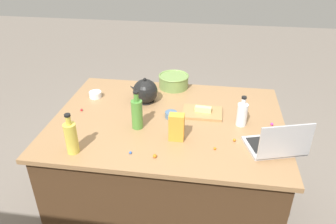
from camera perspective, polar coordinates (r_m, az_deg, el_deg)
name	(u,v)px	position (r m, az deg, el deg)	size (l,w,h in m)	color
ground_plane	(168,214)	(2.74, 0.00, -17.53)	(12.00, 12.00, 0.00)	slate
island_counter	(168,171)	(2.43, 0.00, -10.27)	(1.52, 1.13, 0.90)	#4C331E
laptop	(277,144)	(1.94, 18.64, -5.39)	(0.36, 0.31, 0.22)	#B7B7BC
mixing_bowl_large	(174,81)	(2.58, 1.00, 5.48)	(0.24, 0.24, 0.10)	#72934C
bottle_oil	(71,137)	(1.88, -16.64, -4.27)	(0.07, 0.07, 0.25)	#DBC64C
bottle_olive	(137,113)	(2.03, -5.46, -0.24)	(0.07, 0.07, 0.25)	#4C8C38
bottle_vinegar	(242,114)	(2.11, 12.88, -0.31)	(0.07, 0.07, 0.20)	white
kettle	(145,92)	(2.35, -4.03, 3.59)	(0.21, 0.18, 0.20)	black
cutting_board	(202,113)	(2.23, 6.01, -0.10)	(0.27, 0.19, 0.02)	#AD7F4C
butter_stick_left	(203,109)	(2.22, 6.19, 0.49)	(0.11, 0.04, 0.04)	#F4E58C
ramekin_small	(171,115)	(2.17, 0.54, -0.47)	(0.08, 0.08, 0.04)	slate
ramekin_medium	(95,95)	(2.49, -12.64, 3.01)	(0.09, 0.09, 0.05)	white
kitchen_timer	(179,121)	(2.07, 2.00, -1.65)	(0.07, 0.07, 0.08)	#B2B2B7
candy_bag	(177,127)	(1.92, 1.51, -2.67)	(0.09, 0.06, 0.17)	gold
candy_1	(130,153)	(1.85, -6.62, -7.10)	(0.02, 0.02, 0.02)	blue
candy_2	(81,110)	(2.33, -14.96, 0.37)	(0.02, 0.02, 0.02)	red
candy_3	(155,156)	(1.81, -2.33, -7.71)	(0.02, 0.02, 0.02)	orange
candy_4	(242,122)	(2.16, 12.91, -1.80)	(0.02, 0.02, 0.02)	green
candy_5	(234,140)	(1.98, 11.58, -4.85)	(0.02, 0.02, 0.02)	orange
candy_6	(215,148)	(1.89, 8.23, -6.35)	(0.02, 0.02, 0.02)	orange
candy_7	(272,124)	(2.19, 17.78, -2.04)	(0.02, 0.02, 0.02)	#CC3399
candy_8	(153,98)	(2.41, -2.71, 2.43)	(0.02, 0.02, 0.02)	blue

